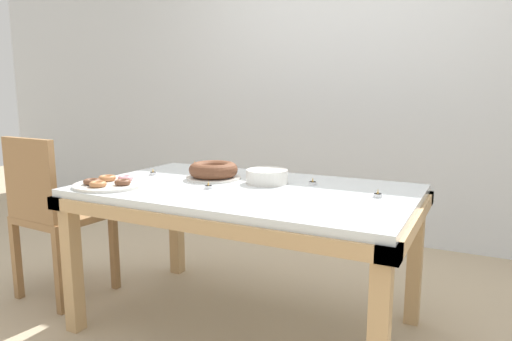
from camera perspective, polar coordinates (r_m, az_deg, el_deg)
ground_plane at (r=2.46m, az=-1.19°, el=-18.81°), size 12.00×12.00×0.00m
wall_back at (r=3.78m, az=11.48°, el=11.38°), size 8.00×0.10×2.60m
dining_table at (r=2.23m, az=-1.25°, el=-4.19°), size 1.62×0.97×0.73m
chair at (r=2.82m, az=-24.18°, el=-4.53°), size 0.44×0.44×0.94m
cake_chocolate_round at (r=2.42m, az=-5.34°, el=-0.06°), size 0.29×0.29×0.09m
pastry_platter at (r=2.34m, az=-17.84°, el=-1.54°), size 0.35×0.35×0.04m
plate_stack at (r=2.29m, az=1.37°, el=-0.75°), size 0.21×0.21×0.07m
tealight_centre at (r=2.06m, az=14.98°, el=-2.98°), size 0.04×0.04×0.04m
tealight_left_edge at (r=2.27m, az=7.10°, el=-1.55°), size 0.04×0.04×0.04m
tealight_near_cakes at (r=2.59m, az=-12.75°, el=-0.33°), size 0.04×0.04×0.04m
tealight_near_front at (r=2.84m, az=-7.67°, el=0.69°), size 0.04×0.04×0.04m
tealight_right_edge at (r=2.18m, az=-5.97°, el=-2.02°), size 0.04×0.04×0.04m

